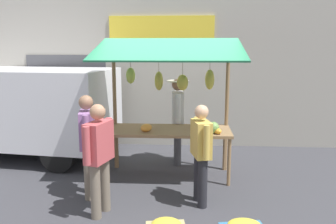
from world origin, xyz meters
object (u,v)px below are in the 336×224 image
vendor_with_sunhat (178,114)px  shopper_in_grey_tee (87,139)px  market_stall (171,93)px  shopper_with_shopping_bag (201,149)px  shopper_in_striped_shirt (99,153)px  parked_van (4,104)px

vendor_with_sunhat → shopper_in_grey_tee: bearing=-42.3°
market_stall → vendor_with_sunhat: bearing=-98.1°
market_stall → shopper_in_grey_tee: size_ratio=1.55×
shopper_with_shopping_bag → shopper_in_striped_shirt: 1.47m
shopper_in_striped_shirt → parked_van: parked_van is taller
shopper_in_grey_tee → parked_van: (2.43, -2.05, 0.19)m
vendor_with_sunhat → shopper_with_shopping_bag: (-0.41, 1.87, -0.17)m
shopper_with_shopping_bag → parked_van: 4.74m
vendor_with_sunhat → parked_van: parked_van is taller
shopper_with_shopping_bag → shopper_in_striped_shirt: bearing=93.8°
parked_van → shopper_with_shopping_bag: bearing=158.8°
market_stall → shopper_in_grey_tee: (1.23, 0.97, -0.61)m
vendor_with_sunhat → market_stall: bearing=-12.1°
shopper_in_striped_shirt → shopper_in_grey_tee: 0.69m
shopper_in_striped_shirt → parked_van: (2.76, -2.65, 0.22)m
vendor_with_sunhat → parked_van: bearing=-99.4°
shopper_with_shopping_bag → shopper_in_grey_tee: bearing=71.1°
market_stall → vendor_with_sunhat: market_stall is taller
market_stall → parked_van: bearing=-16.4°
market_stall → shopper_in_grey_tee: market_stall is taller
shopper_in_striped_shirt → shopper_in_grey_tee: size_ratio=0.98×
vendor_with_sunhat → shopper_in_grey_tee: size_ratio=1.07×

